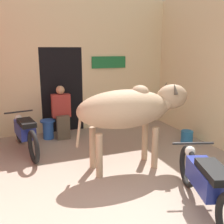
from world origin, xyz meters
TOP-DOWN VIEW (x-y plane):
  - wall_back_with_doorway at (-0.07, 4.68)m, footprint 5.08×0.93m
  - cow at (0.46, 1.96)m, footprint 2.04×0.71m
  - motorcycle_near at (0.76, 0.42)m, footprint 0.80×1.87m
  - motorcycle_far at (-1.19, 3.34)m, footprint 0.58×1.86m
  - shopkeeper_seated at (-0.34, 3.94)m, footprint 0.41×0.33m
  - plastic_stool at (-0.66, 3.98)m, footprint 0.34×0.34m
  - bucket at (2.16, 2.62)m, footprint 0.26×0.26m

SIDE VIEW (x-z plane):
  - bucket at x=2.16m, z-range 0.00..0.26m
  - plastic_stool at x=-0.66m, z-range 0.02..0.46m
  - motorcycle_far at x=-1.19m, z-range 0.05..0.79m
  - motorcycle_near at x=0.76m, z-range 0.05..0.79m
  - shopkeeper_seated at x=-0.34m, z-range 0.03..1.24m
  - cow at x=0.46m, z-range 0.31..1.77m
  - wall_back_with_doorway at x=-0.07m, z-range -0.20..3.04m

